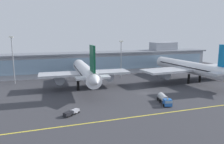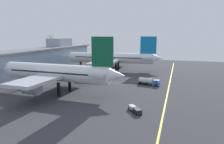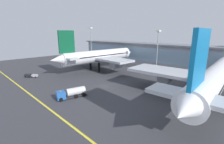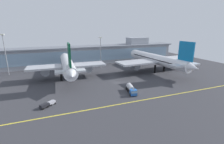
{
  "view_description": "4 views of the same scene",
  "coord_description": "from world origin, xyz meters",
  "px_view_note": "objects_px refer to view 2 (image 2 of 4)",
  "views": [
    {
      "loc": [
        -39.59,
        -76.84,
        24.43
      ],
      "look_at": [
        -9.18,
        14.0,
        6.98
      ],
      "focal_mm": 34.57,
      "sensor_mm": 36.0,
      "label": 1
    },
    {
      "loc": [
        -86.04,
        -25.05,
        20.81
      ],
      "look_at": [
        4.13,
        3.16,
        4.05
      ],
      "focal_mm": 34.24,
      "sensor_mm": 36.0,
      "label": 2
    },
    {
      "loc": [
        40.94,
        -36.74,
        18.87
      ],
      "look_at": [
        -2.69,
        6.87,
        3.69
      ],
      "focal_mm": 25.31,
      "sensor_mm": 36.0,
      "label": 3
    },
    {
      "loc": [
        -29.54,
        -70.18,
        26.19
      ],
      "look_at": [
        1.13,
        8.98,
        3.02
      ],
      "focal_mm": 26.27,
      "sensor_mm": 36.0,
      "label": 4
    }
  ],
  "objects_px": {
    "airliner_near_left": "(57,73)",
    "airliner_near_right": "(111,58)",
    "baggage_tug_near": "(135,109)",
    "fuel_tanker_truck": "(150,82)",
    "apron_light_mast_centre": "(52,50)"
  },
  "relations": [
    {
      "from": "airliner_near_right",
      "to": "apron_light_mast_centre",
      "type": "height_order",
      "value": "apron_light_mast_centre"
    },
    {
      "from": "baggage_tug_near",
      "to": "apron_light_mast_centre",
      "type": "relative_size",
      "value": 0.27
    },
    {
      "from": "airliner_near_right",
      "to": "baggage_tug_near",
      "type": "height_order",
      "value": "airliner_near_right"
    },
    {
      "from": "airliner_near_left",
      "to": "airliner_near_right",
      "type": "xyz_separation_m",
      "value": [
        52.73,
        -3.68,
        -0.2
      ]
    },
    {
      "from": "airliner_near_left",
      "to": "fuel_tanker_truck",
      "type": "xyz_separation_m",
      "value": [
        21.92,
        -29.99,
        -5.85
      ]
    },
    {
      "from": "baggage_tug_near",
      "to": "fuel_tanker_truck",
      "type": "bearing_deg",
      "value": 143.53
    },
    {
      "from": "airliner_near_left",
      "to": "airliner_near_right",
      "type": "distance_m",
      "value": 52.86
    },
    {
      "from": "fuel_tanker_truck",
      "to": "airliner_near_right",
      "type": "bearing_deg",
      "value": 143.71
    },
    {
      "from": "airliner_near_right",
      "to": "fuel_tanker_truck",
      "type": "relative_size",
      "value": 6.28
    },
    {
      "from": "airliner_near_left",
      "to": "baggage_tug_near",
      "type": "height_order",
      "value": "airliner_near_left"
    },
    {
      "from": "airliner_near_left",
      "to": "baggage_tug_near",
      "type": "relative_size",
      "value": 9.41
    },
    {
      "from": "airliner_near_right",
      "to": "fuel_tanker_truck",
      "type": "xyz_separation_m",
      "value": [
        -30.82,
        -26.31,
        -5.65
      ]
    },
    {
      "from": "airliner_near_right",
      "to": "baggage_tug_near",
      "type": "distance_m",
      "value": 68.97
    },
    {
      "from": "baggage_tug_near",
      "to": "apron_light_mast_centre",
      "type": "bearing_deg",
      "value": -162.87
    },
    {
      "from": "baggage_tug_near",
      "to": "apron_light_mast_centre",
      "type": "height_order",
      "value": "apron_light_mast_centre"
    }
  ]
}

